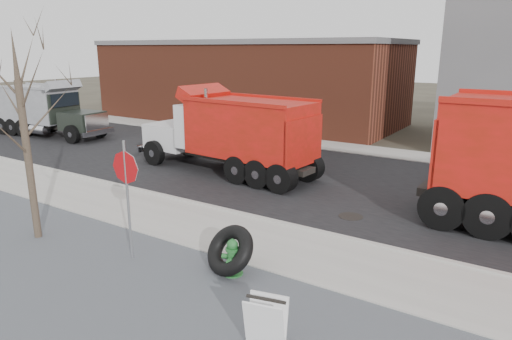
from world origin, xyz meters
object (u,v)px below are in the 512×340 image
Objects in this scene: fire_hydrant at (233,259)px; dump_truck_grey at (47,108)px; dump_truck_red_b at (231,131)px; truck_tire at (230,250)px; stop_sign at (126,180)px; sandwich_board at (266,323)px.

dump_truck_grey is at bearing 138.28° from fire_hydrant.
truck_tire is at bearing 130.59° from dump_truck_red_b.
stop_sign is 0.35× the size of dump_truck_red_b.
truck_tire reaches higher than fire_hydrant.
dump_truck_red_b is (-4.79, 6.61, 1.17)m from truck_tire.
dump_truck_red_b reaches higher than sandwich_board.
sandwich_board reaches higher than fire_hydrant.
sandwich_board is 22.06m from dump_truck_grey.
fire_hydrant is at bearing 130.94° from dump_truck_red_b.
fire_hydrant is 0.12× the size of dump_truck_grey.
dump_truck_grey is (-18.05, 7.56, 1.18)m from fire_hydrant.
fire_hydrant is 0.20m from truck_tire.
stop_sign is at bearing 113.50° from dump_truck_red_b.
truck_tire is 0.20× the size of dump_truck_grey.
dump_truck_grey is (-15.63, 8.19, -0.34)m from stop_sign.
dump_truck_red_b is at bearing 116.02° from sandwich_board.
stop_sign is (-2.42, -0.63, 1.52)m from fire_hydrant.
dump_truck_red_b is at bearing 107.26° from fire_hydrant.
sandwich_board is 0.12× the size of dump_truck_red_b.
dump_truck_red_b reaches higher than truck_tire.
stop_sign reaches higher than truck_tire.
truck_tire is (-0.13, 0.09, 0.13)m from fire_hydrant.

